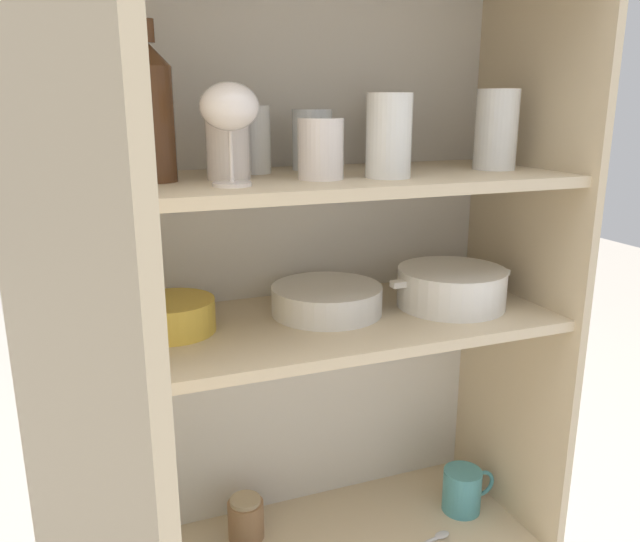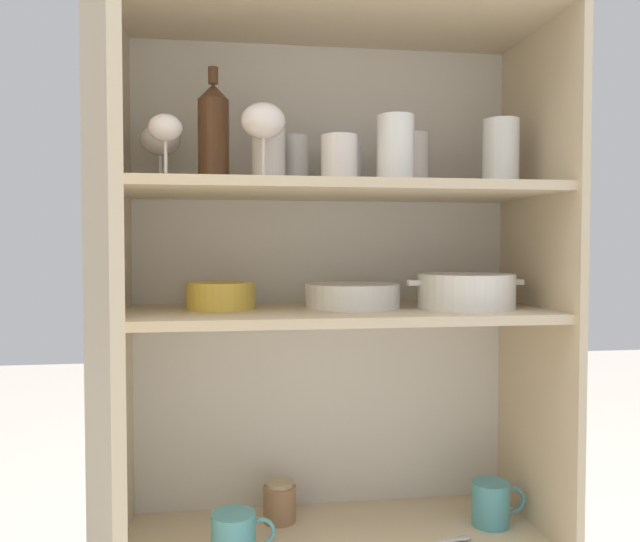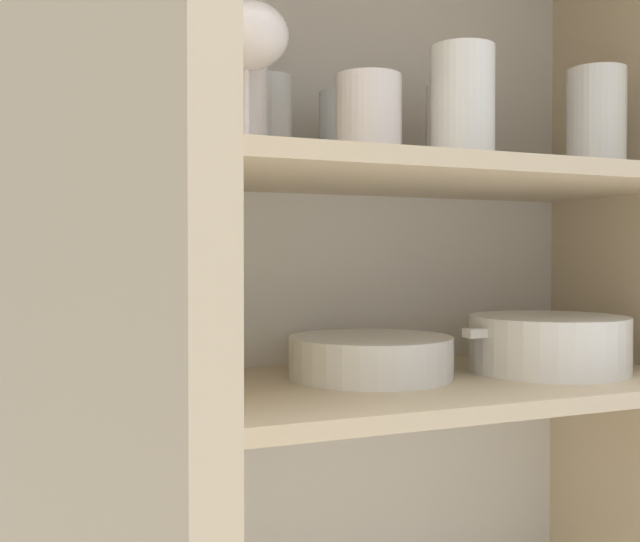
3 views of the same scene
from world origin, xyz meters
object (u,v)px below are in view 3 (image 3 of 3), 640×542
at_px(casserole_dish, 548,344).
at_px(mixing_bowl_large, 143,365).
at_px(plate_stack_white, 371,357).
at_px(wine_bottle, 133,58).

bearing_deg(casserole_dish, mixing_bowl_large, 174.74).
bearing_deg(mixing_bowl_large, casserole_dish, -5.26).
distance_m(plate_stack_white, casserole_dish, 0.25).
height_order(wine_bottle, plate_stack_white, wine_bottle).
bearing_deg(plate_stack_white, mixing_bowl_large, 179.63).
distance_m(wine_bottle, mixing_bowl_large, 0.35).
bearing_deg(wine_bottle, mixing_bowl_large, 60.71).
bearing_deg(wine_bottle, plate_stack_white, 3.97).
xyz_separation_m(wine_bottle, casserole_dish, (0.56, -0.03, -0.34)).
distance_m(plate_stack_white, mixing_bowl_large, 0.29).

